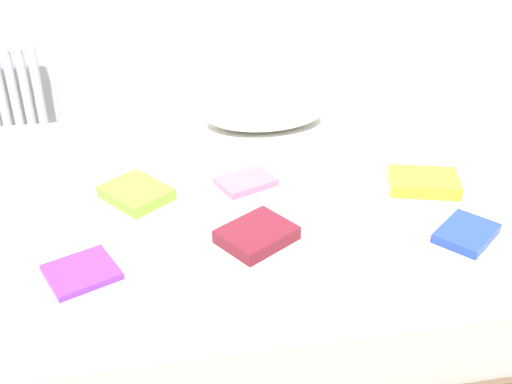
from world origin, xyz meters
The scene contains 10 objects.
ground_plane centered at (0.00, 0.00, 0.00)m, with size 8.00×8.00×0.00m, color #9E998E.
bed centered at (0.00, 0.00, 0.25)m, with size 2.00×1.50×0.50m.
radiator centered at (-1.04, 1.20, 0.42)m, with size 0.39×0.04×0.59m.
pillow centered at (0.12, 0.55, 0.56)m, with size 0.49×0.29×0.12m, color white.
textbook_purple centered at (-0.57, -0.35, 0.51)m, with size 0.19×0.17×0.02m, color purple.
textbook_lime centered at (-0.41, 0.05, 0.52)m, with size 0.21×0.17×0.04m, color #8CC638.
textbook_blue centered at (0.58, -0.36, 0.51)m, with size 0.19×0.15×0.03m, color #2847B7.
textbook_pink centered at (-0.03, 0.07, 0.51)m, with size 0.19×0.14×0.02m, color pink.
textbook_maroon centered at (-0.05, -0.27, 0.52)m, with size 0.21×0.17×0.04m, color maroon.
textbook_yellow centered at (0.57, -0.06, 0.52)m, with size 0.24×0.16×0.04m, color yellow.
Camera 1 is at (-0.34, -1.83, 1.62)m, focal length 44.45 mm.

